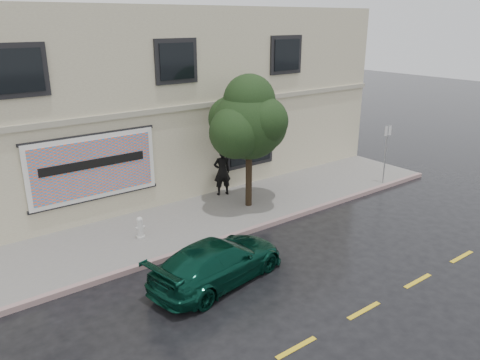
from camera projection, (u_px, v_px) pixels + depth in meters
ground at (268, 255)px, 13.72m from camera, size 90.00×90.00×0.00m
sidewalk at (207, 217)px, 16.15m from camera, size 20.00×3.50×0.15m
curb at (238, 235)px, 14.83m from camera, size 20.00×0.18×0.16m
road_marking at (364, 310)px, 11.08m from camera, size 19.00×0.12×0.01m
building at (129, 97)px, 19.37m from camera, size 20.00×8.12×7.00m
billboard at (94, 168)px, 14.94m from camera, size 4.30×0.16×2.20m
car at (218, 262)px, 12.16m from camera, size 4.21×2.44×1.15m
pedestrian at (222, 172)px, 17.73m from camera, size 0.77×0.61×1.84m
umbrella at (222, 138)px, 17.31m from camera, size 1.29×1.29×0.75m
street_tree at (249, 124)px, 16.02m from camera, size 2.47×2.47×4.24m
fire_hydrant at (140, 228)px, 14.33m from camera, size 0.29×0.27×0.70m
sign_pole at (386, 148)px, 18.82m from camera, size 0.29×0.10×2.42m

